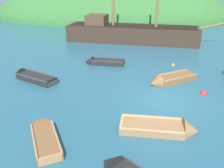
# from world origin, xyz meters

# --- Properties ---
(ground_plane) EXTENTS (120.00, 120.00, 0.00)m
(ground_plane) POSITION_xyz_m (0.00, 0.00, 0.00)
(ground_plane) COLOR #285B70
(shore_hill) EXTENTS (45.33, 23.23, 13.36)m
(shore_hill) POSITION_xyz_m (-6.25, 34.51, 0.00)
(shore_hill) COLOR #387033
(shore_hill) RESTS_ON ground
(sailing_ship) EXTENTS (17.48, 5.37, 11.93)m
(sailing_ship) POSITION_xyz_m (-2.27, 14.69, 0.68)
(sailing_ship) COLOR #38281E
(sailing_ship) RESTS_ON ground
(rowboat_near_dock) EXTENTS (3.70, 1.40, 1.20)m
(rowboat_near_dock) POSITION_xyz_m (-0.36, -3.06, 0.11)
(rowboat_near_dock) COLOR #9E7047
(rowboat_near_dock) RESTS_ON ground
(rowboat_center) EXTENTS (2.34, 3.25, 0.95)m
(rowboat_center) POSITION_xyz_m (-5.79, -4.14, 0.13)
(rowboat_center) COLOR brown
(rowboat_center) RESTS_ON ground
(rowboat_far) EXTENTS (3.44, 1.27, 0.96)m
(rowboat_far) POSITION_xyz_m (-4.48, 6.33, 0.14)
(rowboat_far) COLOR black
(rowboat_far) RESTS_ON ground
(rowboat_outer_right) EXTENTS (3.91, 2.67, 1.00)m
(rowboat_outer_right) POSITION_xyz_m (-9.14, 2.55, 0.13)
(rowboat_outer_right) COLOR black
(rowboat_outer_right) RESTS_ON ground
(rowboat_portside) EXTENTS (3.72, 2.89, 1.10)m
(rowboat_portside) POSITION_xyz_m (0.64, 2.93, 0.14)
(rowboat_portside) COLOR brown
(rowboat_portside) RESTS_ON ground
(buoy_orange) EXTENTS (0.36, 0.36, 0.36)m
(buoy_orange) POSITION_xyz_m (1.43, 6.51, 0.00)
(buoy_orange) COLOR orange
(buoy_orange) RESTS_ON ground
(buoy_red) EXTENTS (0.44, 0.44, 0.44)m
(buoy_red) POSITION_xyz_m (2.50, 1.19, 0.00)
(buoy_red) COLOR red
(buoy_red) RESTS_ON ground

